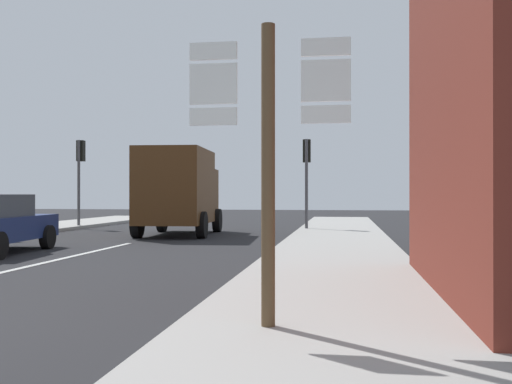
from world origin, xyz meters
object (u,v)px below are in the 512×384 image
traffic_light_far_left (80,163)px  delivery_truck (179,189)px  route_sign_post (268,151)px  traffic_light_far_right (307,163)px

traffic_light_far_left → delivery_truck: bearing=-32.3°
route_sign_post → traffic_light_far_left: size_ratio=0.84×
route_sign_post → traffic_light_far_right: size_ratio=0.88×
delivery_truck → traffic_light_far_left: bearing=147.7°
route_sign_post → traffic_light_far_right: traffic_light_far_right is taller
route_sign_post → traffic_light_far_right: 17.17m
route_sign_post → traffic_light_far_left: traffic_light_far_left is taller
delivery_truck → route_sign_post: route_sign_post is taller
delivery_truck → traffic_light_far_right: bearing=30.8°
delivery_truck → route_sign_post: (5.11, -14.50, 0.26)m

